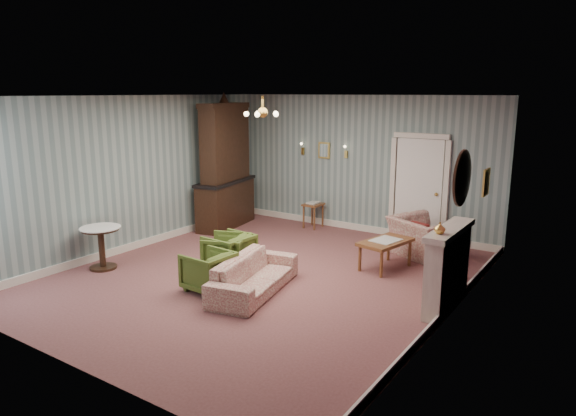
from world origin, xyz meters
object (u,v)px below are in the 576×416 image
Objects in this scene: dresser at (225,162)px; coffee_table at (385,254)px; sofa_chintz at (254,269)px; wingback_chair at (425,231)px; fireplace at (448,268)px; olive_chair_a at (209,269)px; side_table_black at (455,262)px; olive_chair_b at (226,251)px; olive_chair_c at (229,251)px; pedestal_table at (102,248)px.

dresser is 2.94× the size of coffee_table.
wingback_chair is (1.54, 3.10, 0.13)m from sofa_chintz.
dresser is 2.07× the size of fireplace.
wingback_chair is 0.39× the size of dresser.
coffee_table is at bearing 142.22° from fireplace.
olive_chair_a is at bearing -63.70° from dresser.
olive_chair_a is 4.04m from dresser.
side_table_black is at bearing 2.74° from coffee_table.
dresser is (-1.97, 2.31, 1.10)m from olive_chair_b.
wingback_chair is at bearing 131.45° from side_table_black.
olive_chair_c is at bearing -156.72° from olive_chair_a.
sofa_chintz is 3.21m from side_table_black.
dresser is at bearing 34.27° from sofa_chintz.
pedestal_table is at bearing -80.28° from olive_chair_b.
sofa_chintz is 1.64× the size of wingback_chair.
olive_chair_c is at bearing -58.83° from dresser.
fireplace is at bearing -27.95° from dresser.
fireplace reaches higher than coffee_table.
olive_chair_b is at bearing -153.30° from side_table_black.
olive_chair_a is at bearing 84.12° from wingback_chair.
dresser reaches higher than olive_chair_a.
wingback_chair is at bearing 40.35° from pedestal_table.
dresser reaches higher than side_table_black.
pedestal_table is (-2.19, -0.27, 0.03)m from olive_chair_a.
pedestal_table reaches higher than sofa_chintz.
dresser is (-2.31, 3.12, 1.11)m from olive_chair_a.
coffee_table is at bearing 97.63° from wingback_chair.
coffee_table is 1.54× the size of side_table_black.
olive_chair_c reaches higher than olive_chair_b.
olive_chair_a is 0.70m from sofa_chintz.
sofa_chintz is 2.79m from fireplace.
olive_chair_b is 2.14m from pedestal_table.
side_table_black is at bearing 132.90° from olive_chair_a.
olive_chair_a is 0.68× the size of coffee_table.
coffee_table is (1.82, 2.43, -0.08)m from olive_chair_a.
fireplace reaches higher than wingback_chair.
dresser is 4.36m from coffee_table.
olive_chair_b reaches higher than side_table_black.
wingback_chair is (2.50, 2.62, 0.14)m from olive_chair_b.
sofa_chintz is at bearing 42.68° from olive_chair_b.
olive_chair_b reaches higher than olive_chair_a.
side_table_black is 0.87× the size of pedestal_table.
wingback_chair is 0.80× the size of fireplace.
fireplace reaches higher than olive_chair_b.
side_table_black is (1.17, 0.06, 0.07)m from coffee_table.
pedestal_table is at bearing 89.88° from sofa_chintz.
wingback_chair is at bearing 140.13° from olive_chair_c.
pedestal_table is at bearing -98.19° from dresser.
side_table_black is (0.83, -0.94, -0.17)m from wingback_chair.
sofa_chintz reaches higher than side_table_black.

